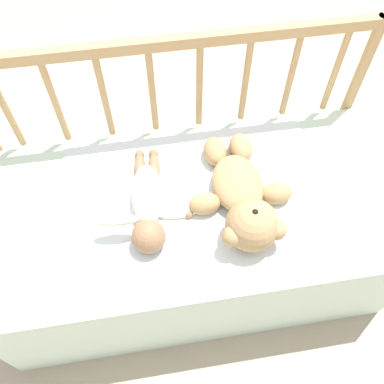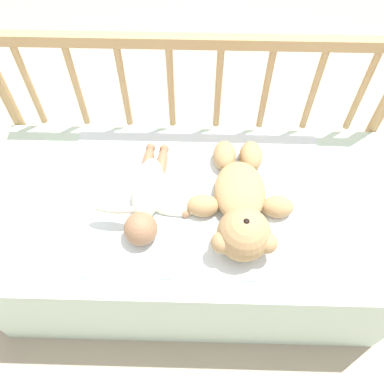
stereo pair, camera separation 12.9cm
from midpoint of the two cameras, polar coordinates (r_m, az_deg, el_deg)
name	(u,v)px [view 2 (the right image)]	position (r m, az deg, el deg)	size (l,w,h in m)	color
ground_plane	(192,261)	(1.72, 2.16, -9.37)	(12.00, 12.00, 0.00)	tan
crib_mattress	(192,236)	(1.52, 2.42, -6.10)	(1.29, 0.62, 0.43)	silver
crib_rail	(195,96)	(1.44, 2.96, 12.50)	(1.29, 0.04, 0.80)	tan
blanket	(196,198)	(1.34, 3.27, -1.04)	(0.82, 0.54, 0.01)	white
teddy_bear	(241,207)	(1.28, 9.46, -2.16)	(0.32, 0.44, 0.16)	tan
baby	(147,197)	(1.29, -3.23, -0.86)	(0.30, 0.39, 0.10)	#EAEACC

